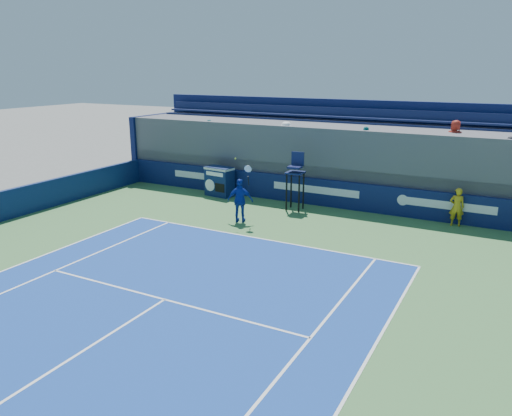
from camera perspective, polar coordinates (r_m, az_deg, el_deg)
The scene contains 6 objects.
ball_person at distance 20.52m, azimuth 21.97°, elevation 0.11°, with size 0.55×0.36×1.50m, color gold.
back_hoarding at distance 22.19m, azimuth 6.84°, elevation 1.85°, with size 20.40×0.21×1.20m.
match_clock at distance 23.64m, azimuth -4.20°, elevation 3.14°, with size 1.40×0.88×1.40m.
umpire_chair at distance 21.12m, azimuth 4.55°, elevation 3.79°, with size 0.75×0.75×2.48m.
tennis_player at distance 19.51m, azimuth -1.80°, elevation 0.87°, with size 1.09×0.71×2.57m.
stadium_seating at distance 23.82m, azimuth 8.72°, elevation 5.78°, with size 21.00×4.05×4.40m.
Camera 1 is at (7.75, -3.01, 5.89)m, focal length 35.00 mm.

